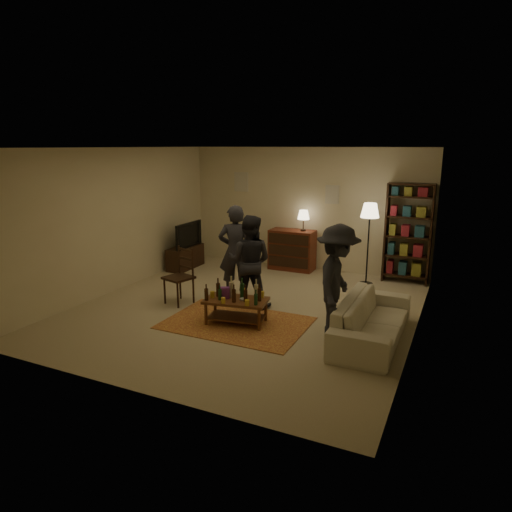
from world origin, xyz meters
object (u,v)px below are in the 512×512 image
Objects in this scene: person_by_sofa at (337,282)px; bookshelf at (408,232)px; coffee_table at (236,301)px; floor_lamp at (370,216)px; person_right at (250,262)px; sofa at (372,319)px; dresser at (292,249)px; dining_chair at (181,273)px; tv_stand at (185,251)px; person_left at (236,252)px.

bookshelf is at bearing -14.85° from person_by_sofa.
coffee_table is 1.63m from person_by_sofa.
coffee_table is 0.64× the size of floor_lamp.
person_right is 1.83m from person_by_sofa.
sofa is at bearing -76.63° from floor_lamp.
sofa is 1.30× the size of person_right.
dresser is 2.62m from person_right.
dining_chair is at bearing -138.12° from floor_lamp.
sofa is at bearing -25.34° from tv_stand.
dresser is 2.50m from bookshelf.
sofa is 1.22× the size of person_left.
person_left reaches higher than person_right.
tv_stand is 0.63× the size of person_by_sofa.
sofa is at bearing -90.82° from bookshelf.
person_by_sofa reaches higher than coffee_table.
floor_lamp is at bearing -2.82° from person_by_sofa.
coffee_table is at bearing 94.67° from person_left.
dining_chair is 0.49× the size of sofa.
dining_chair is at bearing -58.00° from tv_stand.
bookshelf is (4.69, 0.98, 0.65)m from tv_stand.
floor_lamp is at bearing 64.16° from coffee_table.
person_right reaches higher than coffee_table.
sofa is at bearing 138.75° from person_left.
floor_lamp is at bearing 57.48° from dining_chair.
coffee_table is 0.77× the size of dresser.
coffee_table is at bearing 92.04° from person_right.
bookshelf reaches higher than coffee_table.
bookshelf is (3.43, 2.99, 0.50)m from dining_chair.
person_by_sofa is (-0.55, -3.32, -0.20)m from bookshelf.
person_left reaches higher than sofa.
tv_stand is 4.84m from bookshelf.
person_right is at bearing 100.52° from coffee_table.
coffee_table is at bearing -3.89° from dining_chair.
dining_chair is 0.59× the size of person_left.
person_right is at bearing -85.88° from dresser.
person_left is (1.98, -1.31, 0.47)m from tv_stand.
bookshelf reaches higher than floor_lamp.
tv_stand is at bearing 136.18° from coffee_table.
coffee_table is 4.11m from bookshelf.
person_left is (-0.27, -2.23, 0.38)m from dresser.
sofa is 1.25× the size of person_by_sofa.
dining_chair is 2.38m from tv_stand.
floor_lamp is (1.76, -0.46, 0.92)m from dresser.
floor_lamp is at bearing -14.54° from dresser.
sofa is (0.63, -2.66, -1.09)m from floor_lamp.
coffee_table is 0.52× the size of bookshelf.
person_right is at bearing 63.37° from person_by_sofa.
tv_stand is at bearing -157.93° from dresser.
coffee_table is at bearing -121.23° from bookshelf.
person_by_sofa is (-0.50, -0.14, 0.53)m from sofa.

